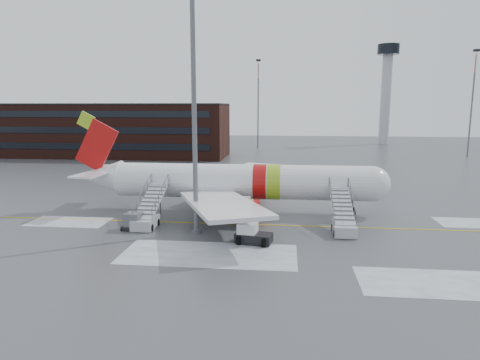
# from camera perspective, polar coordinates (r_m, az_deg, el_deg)

# --- Properties ---
(ground) EXTENTS (260.00, 260.00, 0.00)m
(ground) POSITION_cam_1_polar(r_m,az_deg,el_deg) (43.83, 6.00, -5.71)
(ground) COLOR #494C4F
(ground) RESTS_ON ground
(airliner) EXTENTS (35.03, 32.97, 11.18)m
(airliner) POSITION_cam_1_polar(r_m,az_deg,el_deg) (47.25, -0.88, -0.26)
(airliner) COLOR white
(airliner) RESTS_ON ground
(airstair_fwd) EXTENTS (2.05, 7.70, 3.48)m
(airstair_fwd) POSITION_cam_1_polar(r_m,az_deg,el_deg) (41.39, 13.58, -5.34)
(airstair_fwd) COLOR #ABADB2
(airstair_fwd) RESTS_ON ground
(airstair_aft) EXTENTS (2.05, 7.70, 3.48)m
(airstair_aft) POSITION_cam_1_polar(r_m,az_deg,el_deg) (43.18, -12.21, -4.65)
(airstair_aft) COLOR #ABADB3
(airstair_aft) RESTS_ON ground
(pushback_tug) EXTENTS (3.34, 2.74, 1.77)m
(pushback_tug) POSITION_cam_1_polar(r_m,az_deg,el_deg) (37.18, 1.56, -7.25)
(pushback_tug) COLOR black
(pushback_tug) RESTS_ON ground
(uld_container) EXTENTS (2.14, 1.64, 1.65)m
(uld_container) POSITION_cam_1_polar(r_m,az_deg,el_deg) (42.34, -14.02, -5.43)
(uld_container) COLOR black
(uld_container) RESTS_ON ground
(light_mast_near) EXTENTS (1.20, 1.20, 26.78)m
(light_mast_near) POSITION_cam_1_polar(r_m,az_deg,el_deg) (38.93, -6.20, 12.88)
(light_mast_near) COLOR #595B60
(light_mast_near) RESTS_ON ground
(terminal_building) EXTENTS (62.00, 16.11, 12.30)m
(terminal_building) POSITION_cam_1_polar(r_m,az_deg,el_deg) (107.27, -18.73, 6.38)
(terminal_building) COLOR #3F1E16
(terminal_building) RESTS_ON ground
(control_tower) EXTENTS (6.40, 6.40, 30.00)m
(control_tower) POSITION_cam_1_polar(r_m,az_deg,el_deg) (140.65, 18.95, 12.19)
(control_tower) COLOR #B2B5BA
(control_tower) RESTS_ON ground
(light_mast_far_ne) EXTENTS (1.20, 1.20, 24.25)m
(light_mast_far_ne) POSITION_cam_1_polar(r_m,az_deg,el_deg) (112.39, 28.59, 9.75)
(light_mast_far_ne) COLOR #595B60
(light_mast_far_ne) RESTS_ON ground
(light_mast_far_n) EXTENTS (1.20, 1.20, 24.25)m
(light_mast_far_n) POSITION_cam_1_polar(r_m,az_deg,el_deg) (120.52, 2.44, 10.84)
(light_mast_far_n) COLOR #595B60
(light_mast_far_n) RESTS_ON ground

